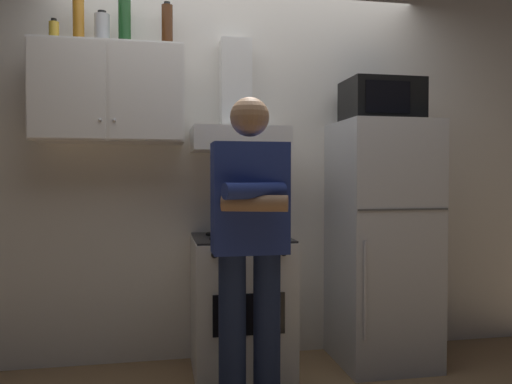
% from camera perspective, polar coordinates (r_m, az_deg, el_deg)
% --- Properties ---
extents(back_wall_tiled, '(4.80, 0.10, 2.70)m').
position_cam_1_polar(back_wall_tiled, '(3.48, -1.86, 3.58)').
color(back_wall_tiled, silver).
rests_on(back_wall_tiled, ground_plane).
extents(upper_cabinet, '(0.90, 0.37, 0.60)m').
position_cam_1_polar(upper_cabinet, '(3.26, -16.40, 10.70)').
color(upper_cabinet, white).
extents(stove_oven, '(0.60, 0.62, 0.87)m').
position_cam_1_polar(stove_oven, '(3.22, -1.75, -12.74)').
color(stove_oven, white).
rests_on(stove_oven, ground_plane).
extents(range_hood, '(0.60, 0.44, 0.75)m').
position_cam_1_polar(range_hood, '(3.27, -2.12, 8.06)').
color(range_hood, white).
extents(refrigerator, '(0.60, 0.62, 1.60)m').
position_cam_1_polar(refrigerator, '(3.43, 14.19, -5.66)').
color(refrigerator, silver).
rests_on(refrigerator, ground_plane).
extents(microwave, '(0.48, 0.37, 0.28)m').
position_cam_1_polar(microwave, '(3.46, 14.17, 10.03)').
color(microwave, black).
rests_on(microwave, refrigerator).
extents(person_standing, '(0.38, 0.33, 1.64)m').
position_cam_1_polar(person_standing, '(2.54, -0.71, -5.88)').
color(person_standing, '#192342').
rests_on(person_standing, ground_plane).
extents(bottle_rum_dark, '(0.07, 0.07, 0.30)m').
position_cam_1_polar(bottle_rum_dark, '(3.39, -10.15, 18.11)').
color(bottle_rum_dark, '#47230F').
rests_on(bottle_rum_dark, upper_cabinet).
extents(bottle_wine_green, '(0.08, 0.08, 0.32)m').
position_cam_1_polar(bottle_wine_green, '(3.39, -14.83, 18.19)').
color(bottle_wine_green, '#19471E').
rests_on(bottle_wine_green, upper_cabinet).
extents(bottle_liquor_amber, '(0.07, 0.07, 0.31)m').
position_cam_1_polar(bottle_liquor_amber, '(3.39, -19.68, 18.07)').
color(bottle_liquor_amber, '#B7721E').
rests_on(bottle_liquor_amber, upper_cabinet).
extents(bottle_spice_jar, '(0.06, 0.06, 0.14)m').
position_cam_1_polar(bottle_spice_jar, '(3.37, -22.15, 16.67)').
color(bottle_spice_jar, gold).
rests_on(bottle_spice_jar, upper_cabinet).
extents(bottle_canister_steel, '(0.09, 0.09, 0.21)m').
position_cam_1_polar(bottle_canister_steel, '(3.36, -17.23, 17.38)').
color(bottle_canister_steel, '#B2B5BA').
rests_on(bottle_canister_steel, upper_cabinet).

